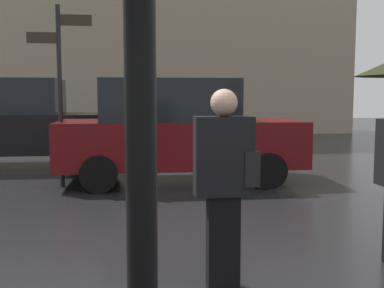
{
  "coord_description": "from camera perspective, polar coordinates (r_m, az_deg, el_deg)",
  "views": [
    {
      "loc": [
        -0.18,
        -2.12,
        1.57
      ],
      "look_at": [
        0.58,
        4.06,
        0.93
      ],
      "focal_mm": 43.92,
      "sensor_mm": 36.0,
      "label": 1
    }
  ],
  "objects": [
    {
      "name": "pedestrian_with_bag",
      "position": [
        3.76,
        4.06,
        -4.09
      ],
      "size": [
        0.5,
        0.24,
        1.63
      ],
      "rotation": [
        0.0,
        0.0,
        0.61
      ],
      "color": "black",
      "rests_on": "ground"
    },
    {
      "name": "parked_car_left",
      "position": [
        8.57,
        -1.85,
        1.65
      ],
      "size": [
        4.37,
        1.91,
        1.87
      ],
      "rotation": [
        0.0,
        0.0,
        0.25
      ],
      "color": "#590C0F",
      "rests_on": "ground"
    },
    {
      "name": "parked_car_right",
      "position": [
        11.1,
        -20.64,
        2.46
      ],
      "size": [
        4.14,
        1.94,
        1.95
      ],
      "rotation": [
        0.0,
        0.0,
        2.92
      ],
      "color": "black",
      "rests_on": "ground"
    },
    {
      "name": "street_signpost",
      "position": [
        8.36,
        -15.75,
        7.7
      ],
      "size": [
        1.08,
        0.08,
        3.1
      ],
      "color": "black",
      "rests_on": "ground"
    }
  ]
}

